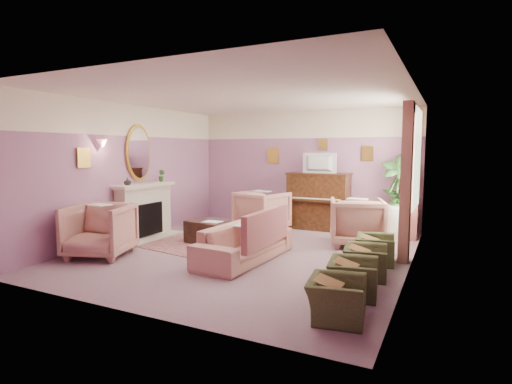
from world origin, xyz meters
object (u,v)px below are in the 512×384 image
at_px(sofa, 245,236).
at_px(olive_chair_a, 337,292).
at_px(piano, 318,202).
at_px(floral_armchair_right, 357,219).
at_px(side_table, 395,221).
at_px(floral_armchair_front, 100,228).
at_px(television, 318,161).
at_px(olive_chair_b, 353,272).
at_px(floral_armchair_left, 262,209).
at_px(olive_chair_d, 375,245).
at_px(olive_chair_c, 365,256).
at_px(coffee_table, 210,233).

height_order(sofa, olive_chair_a, sofa).
xyz_separation_m(piano, olive_chair_a, (1.70, -4.79, -0.35)).
distance_m(floral_armchair_right, side_table, 1.22).
distance_m(floral_armchair_front, olive_chair_a, 4.45).
relative_size(television, side_table, 1.14).
height_order(television, olive_chair_b, television).
distance_m(floral_armchair_left, floral_armchair_front, 3.65).
distance_m(olive_chair_d, side_table, 2.14).
distance_m(piano, olive_chair_b, 4.34).
height_order(floral_armchair_left, olive_chair_c, floral_armchair_left).
bearing_deg(floral_armchair_left, sofa, -71.38).
bearing_deg(floral_armchair_right, floral_armchair_left, 168.19).
xyz_separation_m(piano, television, (0.00, -0.05, 0.95)).
height_order(olive_chair_a, olive_chair_c, same).
height_order(piano, olive_chair_b, piano).
height_order(sofa, olive_chair_b, sofa).
relative_size(floral_armchair_front, olive_chair_c, 1.47).
distance_m(coffee_table, sofa, 1.38).
relative_size(sofa, side_table, 2.97).
bearing_deg(side_table, television, 175.37).
bearing_deg(floral_armchair_left, olive_chair_d, -29.05).
relative_size(coffee_table, floral_armchair_front, 0.97).
bearing_deg(olive_chair_a, coffee_table, 143.14).
height_order(television, floral_armchair_right, television).
distance_m(piano, coffee_table, 2.86).
height_order(coffee_table, sofa, sofa).
bearing_deg(piano, side_table, -6.25).
bearing_deg(coffee_table, side_table, 34.86).
distance_m(sofa, olive_chair_b, 2.17).
bearing_deg(olive_chair_b, piano, 113.17).
xyz_separation_m(piano, sofa, (-0.30, -3.16, -0.23)).
distance_m(coffee_table, olive_chair_b, 3.52).
bearing_deg(television, olive_chair_a, -70.27).
xyz_separation_m(sofa, side_table, (2.05, 2.96, -0.07)).
distance_m(sofa, olive_chair_c, 2.01).
distance_m(television, olive_chair_c, 3.77).
relative_size(olive_chair_c, side_table, 1.00).
distance_m(olive_chair_c, olive_chair_d, 0.82).
xyz_separation_m(floral_armchair_left, olive_chair_a, (2.80, -4.02, -0.21)).
bearing_deg(floral_armchair_front, olive_chair_a, -9.41).
bearing_deg(olive_chair_b, floral_armchair_front, -178.77).
xyz_separation_m(floral_armchair_right, olive_chair_c, (0.53, -1.90, -0.21)).
bearing_deg(sofa, coffee_table, 147.75).
distance_m(television, olive_chair_d, 3.13).
distance_m(floral_armchair_left, olive_chair_b, 4.26).
height_order(olive_chair_b, side_table, side_table).
height_order(coffee_table, olive_chair_a, olive_chair_a).
bearing_deg(floral_armchair_front, floral_armchair_right, 36.21).
xyz_separation_m(olive_chair_b, side_table, (0.05, 3.78, 0.05)).
height_order(olive_chair_d, side_table, side_table).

